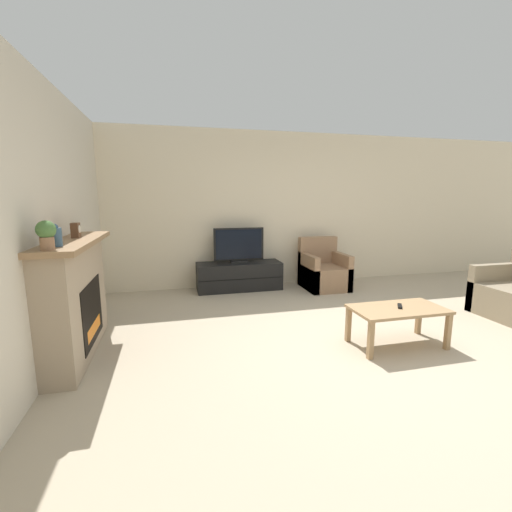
# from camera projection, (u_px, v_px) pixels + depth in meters

# --- Properties ---
(ground_plane) EXTENTS (24.00, 24.00, 0.00)m
(ground_plane) POSITION_uv_depth(u_px,v_px,m) (370.00, 347.00, 3.66)
(ground_plane) COLOR tan
(wall_back) EXTENTS (12.00, 0.06, 2.70)m
(wall_back) POSITION_uv_depth(u_px,v_px,m) (285.00, 209.00, 6.19)
(wall_back) COLOR beige
(wall_back) RESTS_ON ground
(wall_left) EXTENTS (0.06, 12.00, 2.70)m
(wall_left) POSITION_uv_depth(u_px,v_px,m) (23.00, 227.00, 2.68)
(wall_left) COLOR beige
(wall_left) RESTS_ON ground
(fireplace) EXTENTS (0.41, 1.60, 1.17)m
(fireplace) POSITION_uv_depth(u_px,v_px,m) (75.00, 297.00, 3.40)
(fireplace) COLOR tan
(fireplace) RESTS_ON ground
(mantel_vase_left) EXTENTS (0.10, 0.10, 0.19)m
(mantel_vase_left) POSITION_uv_depth(u_px,v_px,m) (55.00, 236.00, 2.83)
(mantel_vase_left) COLOR #385670
(mantel_vase_left) RESTS_ON fireplace
(mantel_clock) EXTENTS (0.08, 0.11, 0.15)m
(mantel_clock) POSITION_uv_depth(u_px,v_px,m) (76.00, 230.00, 3.45)
(mantel_clock) COLOR brown
(mantel_clock) RESTS_ON fireplace
(potted_plant) EXTENTS (0.14, 0.14, 0.23)m
(potted_plant) POSITION_uv_depth(u_px,v_px,m) (46.00, 233.00, 2.64)
(potted_plant) COLOR #936B4C
(potted_plant) RESTS_ON fireplace
(tv_stand) EXTENTS (1.44, 0.48, 0.47)m
(tv_stand) POSITION_uv_depth(u_px,v_px,m) (239.00, 276.00, 5.87)
(tv_stand) COLOR black
(tv_stand) RESTS_ON ground
(tv) EXTENTS (0.85, 0.18, 0.59)m
(tv) POSITION_uv_depth(u_px,v_px,m) (239.00, 247.00, 5.78)
(tv) COLOR black
(tv) RESTS_ON tv_stand
(armchair) EXTENTS (0.70, 0.76, 0.87)m
(armchair) POSITION_uv_depth(u_px,v_px,m) (323.00, 272.00, 5.97)
(armchair) COLOR #937051
(armchair) RESTS_ON ground
(coffee_table) EXTENTS (0.99, 0.52, 0.42)m
(coffee_table) POSITION_uv_depth(u_px,v_px,m) (398.00, 313.00, 3.63)
(coffee_table) COLOR #A37F56
(coffee_table) RESTS_ON ground
(remote) EXTENTS (0.12, 0.15, 0.02)m
(remote) POSITION_uv_depth(u_px,v_px,m) (400.00, 306.00, 3.65)
(remote) COLOR black
(remote) RESTS_ON coffee_table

